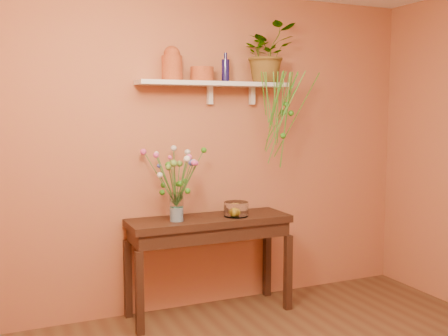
{
  "coord_description": "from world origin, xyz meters",
  "views": [
    {
      "loc": [
        -1.63,
        -2.19,
        1.69
      ],
      "look_at": [
        0.0,
        1.55,
        1.25
      ],
      "focal_mm": 42.04,
      "sensor_mm": 36.0,
      "label": 1
    }
  ],
  "objects_px": {
    "spider_plant": "(267,53)",
    "bouquet": "(177,168)",
    "terracotta_jug": "(172,64)",
    "sideboard": "(209,231)",
    "blue_bottle": "(225,70)",
    "glass_bowl": "(236,210)",
    "glass_vase": "(177,209)"
  },
  "relations": [
    {
      "from": "glass_vase",
      "to": "sideboard",
      "type": "bearing_deg",
      "value": 7.6
    },
    {
      "from": "sideboard",
      "to": "glass_bowl",
      "type": "height_order",
      "value": "glass_bowl"
    },
    {
      "from": "sideboard",
      "to": "bouquet",
      "type": "bearing_deg",
      "value": -171.71
    },
    {
      "from": "blue_bottle",
      "to": "glass_vase",
      "type": "xyz_separation_m",
      "value": [
        -0.49,
        -0.14,
        -1.12
      ]
    },
    {
      "from": "terracotta_jug",
      "to": "glass_bowl",
      "type": "height_order",
      "value": "terracotta_jug"
    },
    {
      "from": "sideboard",
      "to": "blue_bottle",
      "type": "distance_m",
      "value": 1.35
    },
    {
      "from": "terracotta_jug",
      "to": "glass_vase",
      "type": "height_order",
      "value": "terracotta_jug"
    },
    {
      "from": "blue_bottle",
      "to": "bouquet",
      "type": "distance_m",
      "value": 0.93
    },
    {
      "from": "bouquet",
      "to": "terracotta_jug",
      "type": "bearing_deg",
      "value": 82.09
    },
    {
      "from": "terracotta_jug",
      "to": "sideboard",
      "type": "bearing_deg",
      "value": -24.81
    },
    {
      "from": "bouquet",
      "to": "glass_bowl",
      "type": "height_order",
      "value": "bouquet"
    },
    {
      "from": "terracotta_jug",
      "to": "bouquet",
      "type": "xyz_separation_m",
      "value": [
        -0.02,
        -0.17,
        -0.82
      ]
    },
    {
      "from": "sideboard",
      "to": "terracotta_jug",
      "type": "bearing_deg",
      "value": 155.19
    },
    {
      "from": "terracotta_jug",
      "to": "glass_bowl",
      "type": "xyz_separation_m",
      "value": [
        0.49,
        -0.18,
        -1.19
      ]
    },
    {
      "from": "glass_vase",
      "to": "blue_bottle",
      "type": "bearing_deg",
      "value": 15.93
    },
    {
      "from": "blue_bottle",
      "to": "terracotta_jug",
      "type": "bearing_deg",
      "value": 176.86
    },
    {
      "from": "spider_plant",
      "to": "glass_vase",
      "type": "relative_size",
      "value": 2.2
    },
    {
      "from": "sideboard",
      "to": "glass_vase",
      "type": "height_order",
      "value": "glass_vase"
    },
    {
      "from": "glass_vase",
      "to": "bouquet",
      "type": "height_order",
      "value": "bouquet"
    },
    {
      "from": "terracotta_jug",
      "to": "bouquet",
      "type": "distance_m",
      "value": 0.84
    },
    {
      "from": "glass_vase",
      "to": "bouquet",
      "type": "relative_size",
      "value": 0.44
    },
    {
      "from": "spider_plant",
      "to": "terracotta_jug",
      "type": "bearing_deg",
      "value": 178.35
    },
    {
      "from": "sideboard",
      "to": "spider_plant",
      "type": "distance_m",
      "value": 1.6
    },
    {
      "from": "glass_bowl",
      "to": "blue_bottle",
      "type": "bearing_deg",
      "value": 101.0
    },
    {
      "from": "bouquet",
      "to": "glass_bowl",
      "type": "distance_m",
      "value": 0.63
    },
    {
      "from": "sideboard",
      "to": "glass_vase",
      "type": "relative_size",
      "value": 5.92
    },
    {
      "from": "glass_vase",
      "to": "bouquet",
      "type": "bearing_deg",
      "value": -34.37
    },
    {
      "from": "spider_plant",
      "to": "bouquet",
      "type": "bearing_deg",
      "value": -170.7
    },
    {
      "from": "sideboard",
      "to": "blue_bottle",
      "type": "relative_size",
      "value": 5.63
    },
    {
      "from": "glass_vase",
      "to": "bouquet",
      "type": "xyz_separation_m",
      "value": [
        0.0,
        -0.0,
        0.33
      ]
    },
    {
      "from": "blue_bottle",
      "to": "glass_bowl",
      "type": "relative_size",
      "value": 1.18
    },
    {
      "from": "sideboard",
      "to": "bouquet",
      "type": "relative_size",
      "value": 2.62
    }
  ]
}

